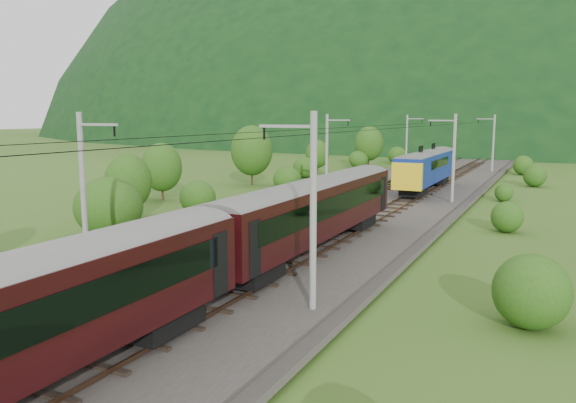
% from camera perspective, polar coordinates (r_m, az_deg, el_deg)
% --- Properties ---
extents(ground, '(600.00, 600.00, 0.00)m').
position_cam_1_polar(ground, '(26.45, -10.07, -9.29)').
color(ground, '#37591C').
rests_on(ground, ground).
extents(railbed, '(14.00, 220.00, 0.30)m').
position_cam_1_polar(railbed, '(34.68, -0.30, -4.58)').
color(railbed, '#38332D').
rests_on(railbed, ground).
extents(track_left, '(2.40, 220.00, 0.27)m').
position_cam_1_polar(track_left, '(35.73, -3.76, -3.84)').
color(track_left, brown).
rests_on(track_left, railbed).
extents(track_right, '(2.40, 220.00, 0.27)m').
position_cam_1_polar(track_right, '(33.66, 3.37, -4.61)').
color(track_right, brown).
rests_on(track_right, railbed).
extents(catenary_left, '(2.54, 192.28, 8.00)m').
position_cam_1_polar(catenary_left, '(56.46, 4.03, 5.00)').
color(catenary_left, gray).
rests_on(catenary_left, railbed).
extents(catenary_right, '(2.54, 192.28, 8.00)m').
position_cam_1_polar(catenary_right, '(53.12, 16.41, 4.44)').
color(catenary_right, gray).
rests_on(catenary_right, railbed).
extents(overhead_wires, '(4.83, 198.00, 0.03)m').
position_cam_1_polar(overhead_wires, '(33.77, -0.31, 6.98)').
color(overhead_wires, black).
rests_on(overhead_wires, ground).
extents(mountain_main, '(504.00, 360.00, 244.00)m').
position_cam_1_polar(mountain_main, '(280.77, 23.08, 6.34)').
color(mountain_main, black).
rests_on(mountain_main, ground).
extents(mountain_ridge, '(336.00, 280.00, 132.00)m').
position_cam_1_polar(mountain_ridge, '(347.63, 3.17, 7.33)').
color(mountain_ridge, black).
rests_on(mountain_ridge, ground).
extents(hazard_post_near, '(0.14, 0.14, 1.28)m').
position_cam_1_polar(hazard_post_near, '(59.88, 10.87, 1.65)').
color(hazard_post_near, red).
rests_on(hazard_post_near, railbed).
extents(hazard_post_far, '(0.14, 0.14, 1.33)m').
position_cam_1_polar(hazard_post_far, '(67.28, 13.14, 2.36)').
color(hazard_post_far, red).
rests_on(hazard_post_far, railbed).
extents(signal, '(0.27, 0.27, 2.43)m').
position_cam_1_polar(signal, '(61.65, 7.25, 2.67)').
color(signal, black).
rests_on(signal, railbed).
extents(vegetation_left, '(13.67, 145.04, 7.08)m').
position_cam_1_polar(vegetation_left, '(46.83, -13.60, 2.03)').
color(vegetation_left, '#265316').
rests_on(vegetation_left, ground).
extents(vegetation_right, '(6.79, 107.31, 2.93)m').
position_cam_1_polar(vegetation_right, '(22.36, 18.98, -9.49)').
color(vegetation_right, '#265316').
rests_on(vegetation_right, ground).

